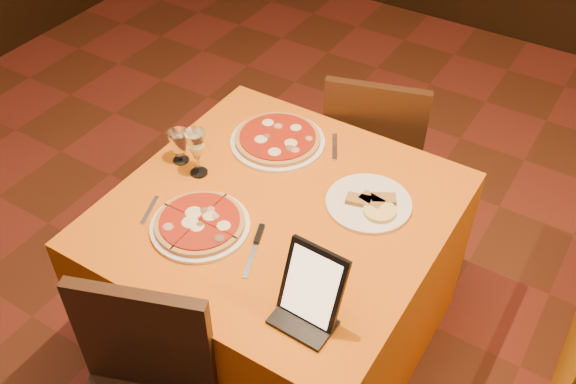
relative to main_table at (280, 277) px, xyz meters
The scene contains 11 objects.
main_table is the anchor object (origin of this frame).
chair_main_far 0.82m from the main_table, 90.00° to the left, with size 0.43×0.43×0.91m, color black, non-canonical shape.
pizza_near 0.48m from the main_table, 127.37° to the right, with size 0.33×0.33×0.03m.
pizza_far 0.53m from the main_table, 123.24° to the left, with size 0.37×0.37×0.03m.
cutlet_dish 0.50m from the main_table, 34.18° to the left, with size 0.30×0.30×0.03m.
wine_glass 0.58m from the main_table, behind, with size 0.09×0.09×0.19m, color #FDF290, non-canonical shape.
water_glass 0.63m from the main_table, behind, with size 0.07×0.07×0.13m, color white, non-canonical shape.
tablet 0.67m from the main_table, 45.18° to the right, with size 0.19×0.02×0.24m, color black.
knife 0.44m from the main_table, 78.26° to the right, with size 0.20×0.02×0.01m, color #ACABB1.
fork_near 0.58m from the main_table, 145.82° to the right, with size 0.14×0.02×0.01m, color silver.
fork_far 0.54m from the main_table, 89.41° to the left, with size 0.16×0.02×0.01m, color silver.
Camera 1 is at (0.71, -0.84, 2.28)m, focal length 40.00 mm.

